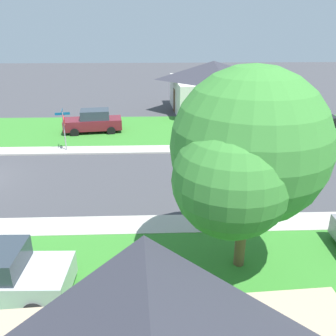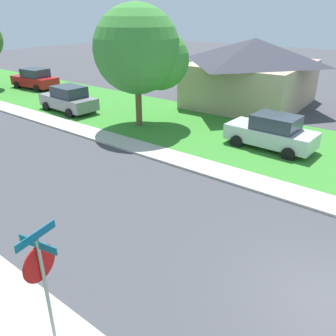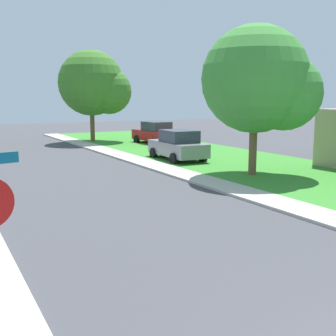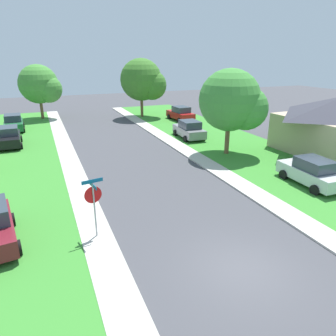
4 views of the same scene
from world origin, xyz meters
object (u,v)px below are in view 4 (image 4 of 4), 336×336
at_px(car_silver_kerbside_mid, 312,172).
at_px(tree_sidewalk_near, 234,102).
at_px(stop_sign_far_corner, 94,199).
at_px(tree_corner_large, 41,85).
at_px(car_green_far_down_street, 14,123).
at_px(car_black_across_road, 9,137).
at_px(car_grey_behind_trees, 189,130).
at_px(car_red_near_corner, 181,114).
at_px(tree_across_right, 144,81).

relative_size(car_silver_kerbside_mid, tree_sidewalk_near, 0.64).
height_order(stop_sign_far_corner, tree_corner_large, tree_corner_large).
xyz_separation_m(car_green_far_down_street, tree_corner_large, (3.28, 6.03, 3.28)).
relative_size(car_green_far_down_street, car_black_across_road, 1.00).
xyz_separation_m(car_green_far_down_street, car_black_across_road, (-0.07, -6.57, 0.00)).
bearing_deg(car_grey_behind_trees, stop_sign_far_corner, -128.56).
distance_m(car_silver_kerbside_mid, car_red_near_corner, 21.96).
relative_size(car_grey_behind_trees, car_red_near_corner, 0.99).
bearing_deg(car_red_near_corner, car_grey_behind_trees, -108.95).
height_order(car_silver_kerbside_mid, tree_sidewalk_near, tree_sidewalk_near).
bearing_deg(car_green_far_down_street, car_red_near_corner, -4.43).
relative_size(car_red_near_corner, tree_across_right, 0.60).
height_order(car_red_near_corner, tree_sidewalk_near, tree_sidewalk_near).
distance_m(stop_sign_far_corner, car_red_near_corner, 27.10).
bearing_deg(car_red_near_corner, tree_sidewalk_near, -98.15).
distance_m(car_green_far_down_street, car_grey_behind_trees, 18.72).
bearing_deg(car_silver_kerbside_mid, tree_sidewalk_near, 97.78).
bearing_deg(tree_across_right, car_green_far_down_street, -171.00).
relative_size(car_red_near_corner, tree_sidewalk_near, 0.65).
xyz_separation_m(car_grey_behind_trees, tree_corner_large, (-12.61, 15.92, 3.28)).
bearing_deg(car_silver_kerbside_mid, tree_across_right, 95.12).
distance_m(car_green_far_down_street, car_red_near_corner, 18.85).
relative_size(car_grey_behind_trees, tree_sidewalk_near, 0.65).
relative_size(car_black_across_road, tree_corner_large, 0.65).
height_order(tree_sidewalk_near, tree_corner_large, tree_sidewalk_near).
relative_size(car_grey_behind_trees, car_black_across_road, 1.00).
xyz_separation_m(car_green_far_down_street, car_grey_behind_trees, (15.89, -9.90, 0.00)).
bearing_deg(car_grey_behind_trees, car_green_far_down_street, 148.09).
bearing_deg(car_green_far_down_street, car_black_across_road, -90.64).
bearing_deg(tree_corner_large, car_grey_behind_trees, -51.61).
bearing_deg(stop_sign_far_corner, car_green_far_down_street, 100.15).
relative_size(tree_sidewalk_near, tree_corner_large, 1.01).
distance_m(car_green_far_down_street, tree_across_right, 16.04).
bearing_deg(tree_sidewalk_near, car_red_near_corner, 81.85).
height_order(stop_sign_far_corner, tree_across_right, tree_across_right).
height_order(stop_sign_far_corner, car_grey_behind_trees, stop_sign_far_corner).
xyz_separation_m(car_green_far_down_street, tree_across_right, (15.42, 2.44, 3.70)).
distance_m(tree_across_right, tree_sidewalk_near, 18.44).
height_order(stop_sign_far_corner, tree_sidewalk_near, tree_sidewalk_near).
bearing_deg(tree_sidewalk_near, tree_corner_large, 121.45).
bearing_deg(car_silver_kerbside_mid, car_black_across_road, 136.64).
relative_size(car_green_far_down_street, car_red_near_corner, 0.99).
bearing_deg(stop_sign_far_corner, car_red_near_corner, 57.79).
relative_size(stop_sign_far_corner, car_grey_behind_trees, 0.63).
height_order(car_green_far_down_street, tree_corner_large, tree_corner_large).
xyz_separation_m(stop_sign_far_corner, car_green_far_down_street, (-4.36, 24.37, -1.01)).
bearing_deg(car_green_far_down_street, tree_sidewalk_near, -43.65).
bearing_deg(tree_corner_large, car_black_across_road, -104.90).
relative_size(stop_sign_far_corner, car_silver_kerbside_mid, 0.64).
xyz_separation_m(stop_sign_far_corner, tree_across_right, (11.06, 26.81, 2.69)).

